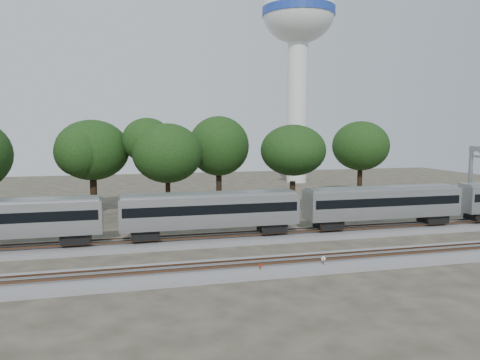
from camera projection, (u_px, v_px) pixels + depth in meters
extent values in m
plane|color=#383328|center=(187.00, 261.00, 39.09)|extent=(160.00, 160.00, 0.00)
cube|color=slate|center=(178.00, 242.00, 44.85)|extent=(160.00, 5.00, 0.40)
cube|color=brown|center=(179.00, 239.00, 44.11)|extent=(160.00, 0.08, 0.15)
cube|color=brown|center=(177.00, 235.00, 45.49)|extent=(160.00, 0.08, 0.15)
cube|color=slate|center=(194.00, 272.00, 35.22)|extent=(160.00, 5.00, 0.40)
cube|color=brown|center=(195.00, 269.00, 34.48)|extent=(160.00, 0.08, 0.15)
cube|color=brown|center=(192.00, 264.00, 35.86)|extent=(160.00, 0.08, 0.15)
cube|color=black|center=(76.00, 237.00, 42.45)|extent=(2.59, 2.19, 0.90)
cube|color=#B9BCC1|center=(211.00, 210.00, 45.33)|extent=(17.34, 2.99, 2.99)
cube|color=black|center=(210.00, 207.00, 45.30)|extent=(16.74, 3.04, 0.90)
cube|color=gray|center=(210.00, 195.00, 45.17)|extent=(16.94, 2.39, 0.35)
cube|color=black|center=(145.00, 233.00, 43.98)|extent=(2.59, 2.19, 0.90)
cube|color=black|center=(272.00, 227.00, 47.10)|extent=(2.59, 2.19, 0.90)
cube|color=#B9BCC1|center=(383.00, 203.00, 49.97)|extent=(17.34, 2.99, 2.99)
cube|color=black|center=(383.00, 200.00, 49.94)|extent=(16.74, 3.04, 0.90)
cube|color=gray|center=(383.00, 188.00, 49.81)|extent=(16.94, 2.39, 0.35)
cube|color=black|center=(328.00, 224.00, 48.63)|extent=(2.59, 2.19, 0.90)
cube|color=black|center=(433.00, 218.00, 51.74)|extent=(2.59, 2.19, 0.90)
cube|color=black|center=(480.00, 215.00, 53.27)|extent=(2.59, 2.19, 0.90)
cylinder|color=#512D19|center=(260.00, 270.00, 35.18)|extent=(0.05, 0.05, 0.77)
cylinder|color=#B4180C|center=(260.00, 266.00, 35.14)|extent=(0.26, 0.13, 0.27)
cylinder|color=#512D19|center=(323.00, 264.00, 36.51)|extent=(0.06, 0.06, 0.95)
cylinder|color=silver|center=(323.00, 258.00, 36.47)|extent=(0.34, 0.11, 0.34)
cube|color=#512D19|center=(283.00, 271.00, 35.81)|extent=(0.56, 0.42, 0.30)
cylinder|color=silver|center=(297.00, 112.00, 96.09)|extent=(4.14, 4.14, 28.98)
cone|color=silver|center=(296.00, 172.00, 97.42)|extent=(6.62, 6.62, 4.14)
ellipsoid|color=silver|center=(299.00, 12.00, 93.96)|extent=(14.49, 14.49, 12.32)
cylinder|color=#1C399C|center=(299.00, 12.00, 93.96)|extent=(14.66, 14.66, 1.66)
cube|color=gray|center=(470.00, 183.00, 56.63)|extent=(0.35, 0.35, 8.94)
cylinder|color=black|center=(94.00, 198.00, 59.71)|extent=(0.70, 0.70, 4.49)
ellipsoid|color=black|center=(92.00, 150.00, 59.06)|extent=(8.47, 8.47, 7.20)
cylinder|color=black|center=(168.00, 200.00, 58.42)|extent=(0.70, 0.70, 4.32)
ellipsoid|color=black|center=(167.00, 153.00, 57.80)|extent=(8.14, 8.14, 6.92)
cylinder|color=black|center=(219.00, 192.00, 65.01)|extent=(0.70, 0.70, 4.67)
ellipsoid|color=black|center=(219.00, 146.00, 64.33)|extent=(8.81, 8.81, 7.49)
cylinder|color=black|center=(292.00, 199.00, 58.37)|extent=(0.70, 0.70, 4.51)
ellipsoid|color=black|center=(293.00, 150.00, 57.71)|extent=(8.51, 8.51, 7.24)
cylinder|color=black|center=(360.00, 185.00, 73.80)|extent=(0.70, 0.70, 4.52)
ellipsoid|color=black|center=(361.00, 146.00, 73.14)|extent=(8.53, 8.53, 7.25)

